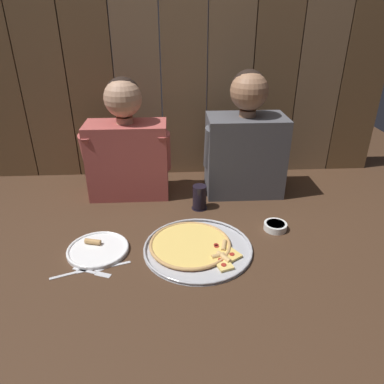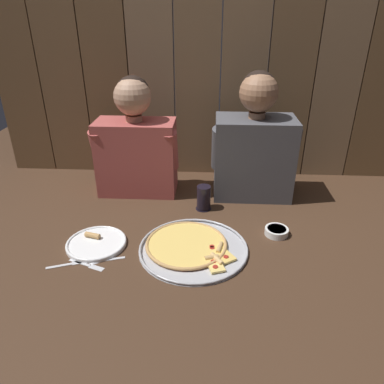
{
  "view_description": "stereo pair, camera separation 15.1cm",
  "coord_description": "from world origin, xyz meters",
  "px_view_note": "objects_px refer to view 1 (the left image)",
  "views": [
    {
      "loc": [
        -0.07,
        -1.24,
        0.87
      ],
      "look_at": [
        0.01,
        0.1,
        0.18
      ],
      "focal_mm": 33.57,
      "sensor_mm": 36.0,
      "label": 1
    },
    {
      "loc": [
        0.08,
        -1.24,
        0.87
      ],
      "look_at": [
        0.01,
        0.1,
        0.18
      ],
      "focal_mm": 33.57,
      "sensor_mm": 36.0,
      "label": 2
    }
  ],
  "objects_px": {
    "pizza_tray": "(195,247)",
    "diner_right": "(246,142)",
    "drinking_glass": "(199,197)",
    "dipping_bowl": "(275,226)",
    "diner_left": "(127,145)",
    "dinner_plate": "(98,249)"
  },
  "relations": [
    {
      "from": "drinking_glass",
      "to": "dipping_bowl",
      "type": "xyz_separation_m",
      "value": [
        0.32,
        -0.21,
        -0.04
      ]
    },
    {
      "from": "pizza_tray",
      "to": "drinking_glass",
      "type": "distance_m",
      "value": 0.34
    },
    {
      "from": "dinner_plate",
      "to": "diner_left",
      "type": "distance_m",
      "value": 0.57
    },
    {
      "from": "pizza_tray",
      "to": "dipping_bowl",
      "type": "bearing_deg",
      "value": 18.93
    },
    {
      "from": "pizza_tray",
      "to": "drinking_glass",
      "type": "xyz_separation_m",
      "value": [
        0.04,
        0.33,
        0.05
      ]
    },
    {
      "from": "dipping_bowl",
      "to": "diner_right",
      "type": "bearing_deg",
      "value": 101.23
    },
    {
      "from": "pizza_tray",
      "to": "diner_left",
      "type": "bearing_deg",
      "value": 121.16
    },
    {
      "from": "diner_left",
      "to": "diner_right",
      "type": "height_order",
      "value": "diner_right"
    },
    {
      "from": "dinner_plate",
      "to": "diner_left",
      "type": "relative_size",
      "value": 0.41
    },
    {
      "from": "diner_left",
      "to": "pizza_tray",
      "type": "bearing_deg",
      "value": -58.84
    },
    {
      "from": "pizza_tray",
      "to": "drinking_glass",
      "type": "relative_size",
      "value": 3.66
    },
    {
      "from": "pizza_tray",
      "to": "diner_right",
      "type": "xyz_separation_m",
      "value": [
        0.28,
        0.51,
        0.27
      ]
    },
    {
      "from": "drinking_glass",
      "to": "dipping_bowl",
      "type": "relative_size",
      "value": 1.19
    },
    {
      "from": "pizza_tray",
      "to": "dipping_bowl",
      "type": "height_order",
      "value": "dipping_bowl"
    },
    {
      "from": "pizza_tray",
      "to": "dipping_bowl",
      "type": "xyz_separation_m",
      "value": [
        0.36,
        0.12,
        0.01
      ]
    },
    {
      "from": "diner_right",
      "to": "dipping_bowl",
      "type": "bearing_deg",
      "value": -78.77
    },
    {
      "from": "pizza_tray",
      "to": "dinner_plate",
      "type": "bearing_deg",
      "value": 179.26
    },
    {
      "from": "pizza_tray",
      "to": "diner_right",
      "type": "distance_m",
      "value": 0.64
    },
    {
      "from": "dipping_bowl",
      "to": "diner_left",
      "type": "bearing_deg",
      "value": 150.13
    },
    {
      "from": "pizza_tray",
      "to": "diner_left",
      "type": "height_order",
      "value": "diner_left"
    },
    {
      "from": "drinking_glass",
      "to": "dipping_bowl",
      "type": "distance_m",
      "value": 0.38
    },
    {
      "from": "dinner_plate",
      "to": "dipping_bowl",
      "type": "xyz_separation_m",
      "value": [
        0.75,
        0.12,
        0.01
      ]
    }
  ]
}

